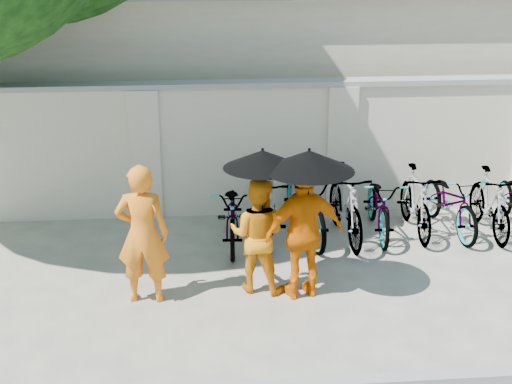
{
  "coord_description": "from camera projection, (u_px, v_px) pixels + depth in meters",
  "views": [
    {
      "loc": [
        -0.28,
        -7.39,
        4.05
      ],
      "look_at": [
        0.49,
        0.97,
        1.1
      ],
      "focal_mm": 50.0,
      "sensor_mm": 36.0,
      "label": 1
    }
  ],
  "objects": [
    {
      "name": "bike_6",
      "position": [
        450.0,
        201.0,
        10.43
      ],
      "size": [
        0.8,
        1.82,
        0.92
      ],
      "primitive_type": "imported",
      "rotation": [
        0.0,
        0.0,
        0.11
      ],
      "color": "gray",
      "rests_on": "ground"
    },
    {
      "name": "parasol_center",
      "position": [
        262.0,
        159.0,
        8.18
      ],
      "size": [
        0.92,
        0.92,
        0.99
      ],
      "color": "black",
      "rests_on": "ground"
    },
    {
      "name": "bike_1",
      "position": [
        270.0,
        207.0,
        10.09
      ],
      "size": [
        0.66,
        1.72,
        1.01
      ],
      "primitive_type": "imported",
      "rotation": [
        0.0,
        0.0,
        -0.11
      ],
      "color": "gray",
      "rests_on": "ground"
    },
    {
      "name": "compound_wall",
      "position": [
        276.0,
        150.0,
        11.07
      ],
      "size": [
        20.0,
        0.3,
        2.0
      ],
      "primitive_type": "cube",
      "color": "beige",
      "rests_on": "ground"
    },
    {
      "name": "bike_2",
      "position": [
        306.0,
        202.0,
        10.24
      ],
      "size": [
        0.9,
        2.02,
        1.03
      ],
      "primitive_type": "imported",
      "rotation": [
        0.0,
        0.0,
        0.12
      ],
      "color": "gray",
      "rests_on": "ground"
    },
    {
      "name": "bike_7",
      "position": [
        490.0,
        203.0,
        10.32
      ],
      "size": [
        0.5,
        1.59,
        0.95
      ],
      "primitive_type": "imported",
      "rotation": [
        0.0,
        0.0,
        -0.03
      ],
      "color": "gray",
      "rests_on": "ground"
    },
    {
      "name": "monk_center",
      "position": [
        257.0,
        235.0,
        8.57
      ],
      "size": [
        0.84,
        0.75,
        1.44
      ],
      "primitive_type": "imported",
      "rotation": [
        0.0,
        0.0,
        2.79
      ],
      "color": "orange",
      "rests_on": "ground"
    },
    {
      "name": "building_behind",
      "position": [
        303.0,
        69.0,
        14.53
      ],
      "size": [
        14.0,
        6.0,
        3.2
      ],
      "primitive_type": "cube",
      "color": "beige",
      "rests_on": "ground"
    },
    {
      "name": "bike_5",
      "position": [
        416.0,
        202.0,
        10.34
      ],
      "size": [
        0.52,
        1.64,
        0.98
      ],
      "primitive_type": "imported",
      "rotation": [
        0.0,
        0.0,
        -0.04
      ],
      "color": "gray",
      "rests_on": "ground"
    },
    {
      "name": "monk_right",
      "position": [
        304.0,
        233.0,
        8.38
      ],
      "size": [
        1.02,
        0.6,
        1.63
      ],
      "primitive_type": "imported",
      "rotation": [
        0.0,
        0.0,
        3.36
      ],
      "color": "#E36803",
      "rests_on": "ground"
    },
    {
      "name": "monk_left",
      "position": [
        142.0,
        234.0,
        8.26
      ],
      "size": [
        0.65,
        0.45,
        1.69
      ],
      "primitive_type": "imported",
      "rotation": [
        0.0,
        0.0,
        3.06
      ],
      "color": "orange",
      "rests_on": "ground"
    },
    {
      "name": "bike_0",
      "position": [
        233.0,
        214.0,
        9.98
      ],
      "size": [
        0.7,
        1.77,
        0.91
      ],
      "primitive_type": "imported",
      "rotation": [
        0.0,
        0.0,
        -0.06
      ],
      "color": "gray",
      "rests_on": "ground"
    },
    {
      "name": "ground",
      "position": [
        222.0,
        309.0,
        8.31
      ],
      "size": [
        80.0,
        80.0,
        0.0
      ],
      "primitive_type": "plane",
      "color": "#B5AC94"
    },
    {
      "name": "bike_3",
      "position": [
        345.0,
        204.0,
        10.11
      ],
      "size": [
        0.58,
        1.79,
        1.06
      ],
      "primitive_type": "imported",
      "rotation": [
        0.0,
        0.0,
        0.05
      ],
      "color": "gray",
      "rests_on": "ground"
    },
    {
      "name": "parasol_right",
      "position": [
        309.0,
        161.0,
        8.01
      ],
      "size": [
        1.05,
        1.05,
        0.92
      ],
      "color": "black",
      "rests_on": "ground"
    },
    {
      "name": "bike_4",
      "position": [
        379.0,
        205.0,
        10.31
      ],
      "size": [
        0.75,
        1.76,
        0.9
      ],
      "primitive_type": "imported",
      "rotation": [
        0.0,
        0.0,
        -0.09
      ],
      "color": "gray",
      "rests_on": "ground"
    }
  ]
}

